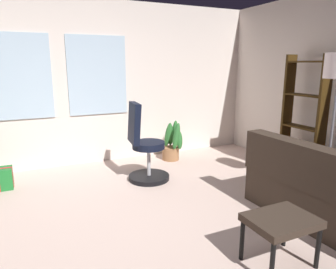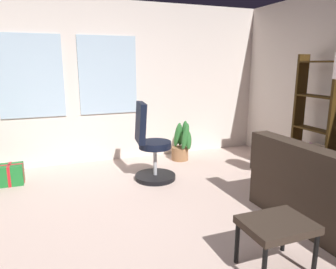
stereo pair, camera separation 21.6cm
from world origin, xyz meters
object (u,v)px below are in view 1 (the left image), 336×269
at_px(office_chair, 144,150).
at_px(potted_plant, 172,144).
at_px(footstool, 281,224).
at_px(bookshelf, 303,124).

xyz_separation_m(office_chair, potted_plant, (0.74, 0.67, -0.15)).
xyz_separation_m(footstool, bookshelf, (1.77, 1.43, 0.40)).
relative_size(footstool, potted_plant, 0.80).
height_order(footstool, bookshelf, bookshelf).
distance_m(footstool, office_chair, 2.19).
distance_m(office_chair, bookshelf, 2.24).
distance_m(footstool, bookshelf, 2.31).
xyz_separation_m(bookshelf, potted_plant, (-1.35, 1.41, -0.47)).
xyz_separation_m(footstool, office_chair, (-0.32, 2.17, 0.07)).
height_order(footstool, office_chair, office_chair).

